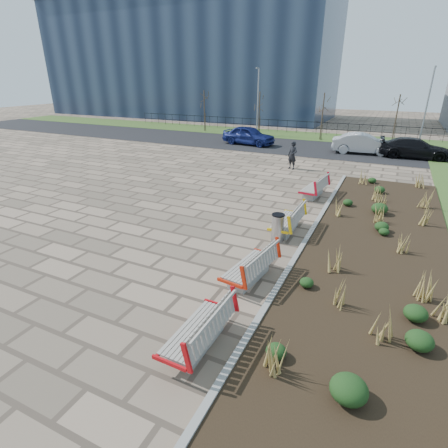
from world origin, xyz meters
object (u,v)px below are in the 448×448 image
at_px(lamp_west, 258,103).
at_px(lamp_east, 426,109).
at_px(bench_b, 249,264).
at_px(car_black, 415,148).
at_px(car_silver, 363,144).
at_px(bench_c, 287,219).
at_px(car_blue, 249,135).
at_px(pedestrian, 292,155).
at_px(bench_a, 197,328).
at_px(litter_bin, 278,228).
at_px(bench_d, 314,186).

height_order(lamp_west, lamp_east, same).
bearing_deg(bench_b, lamp_west, 117.83).
bearing_deg(car_black, car_silver, 86.39).
xyz_separation_m(car_silver, car_black, (3.46, -0.04, -0.05)).
relative_size(bench_c, car_blue, 0.47).
bearing_deg(pedestrian, lamp_east, 79.19).
distance_m(car_silver, lamp_east, 6.32).
distance_m(bench_b, bench_c, 3.75).
bearing_deg(car_silver, bench_a, 170.54).
bearing_deg(lamp_west, car_blue, -77.62).
distance_m(bench_b, car_blue, 21.37).
bearing_deg(car_black, lamp_west, 68.76).
bearing_deg(bench_c, bench_a, -89.25).
bearing_deg(car_black, litter_bin, 161.89).
relative_size(pedestrian, lamp_east, 0.29).
height_order(pedestrian, car_black, pedestrian).
xyz_separation_m(litter_bin, lamp_west, (-8.94, 21.64, 2.55)).
height_order(bench_b, car_silver, car_silver).
bearing_deg(bench_b, bench_c, 97.64).
bearing_deg(pedestrian, bench_c, -53.29).
height_order(bench_d, car_black, car_black).
relative_size(bench_a, car_silver, 0.47).
distance_m(bench_d, lamp_east, 17.06).
relative_size(bench_b, bench_c, 1.00).
relative_size(bench_b, car_silver, 0.47).
height_order(car_black, lamp_east, lamp_east).
bearing_deg(lamp_east, bench_b, -101.55).
height_order(bench_d, lamp_west, lamp_west).
bearing_deg(bench_c, lamp_west, 114.23).
xyz_separation_m(bench_a, litter_bin, (-0.06, 5.83, -0.01)).
bearing_deg(litter_bin, car_blue, 115.00).
distance_m(bench_a, car_silver, 23.07).
relative_size(bench_d, car_blue, 0.47).
bearing_deg(car_blue, bench_c, -146.84).
xyz_separation_m(bench_c, car_silver, (1.12, 16.29, 0.25)).
bearing_deg(car_blue, pedestrian, -133.07).
relative_size(bench_d, lamp_east, 0.35).
distance_m(bench_c, pedestrian, 9.77).
height_order(bench_b, car_black, car_black).
height_order(litter_bin, lamp_west, lamp_west).
distance_m(bench_a, bench_d, 11.36).
bearing_deg(bench_d, lamp_west, 125.39).
relative_size(litter_bin, car_black, 0.21).
bearing_deg(bench_a, bench_c, 91.21).
bearing_deg(pedestrian, bench_d, -41.19).
bearing_deg(bench_a, lamp_east, 80.89).
bearing_deg(bench_c, car_black, 75.04).
distance_m(pedestrian, car_silver, 7.68).
distance_m(litter_bin, car_blue, 18.74).
distance_m(car_black, lamp_east, 5.06).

